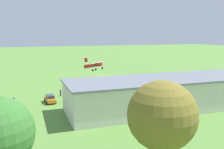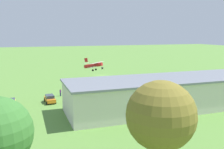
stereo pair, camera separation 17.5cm
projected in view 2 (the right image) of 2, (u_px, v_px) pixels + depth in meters
The scene contains 9 objects.
ground_plane at pixel (102, 75), 86.31m from camera, with size 400.00×400.00×0.00m, color #568438.
hangar at pixel (167, 93), 48.31m from camera, with size 38.90×12.08×5.95m.
biplane at pixel (94, 65), 79.70m from camera, with size 7.32×7.32×4.06m.
car_orange at pixel (50, 99), 52.49m from camera, with size 2.25×4.18×1.62m.
car_yellow at pixel (11, 103), 49.21m from camera, with size 2.10×4.25×1.61m.
person_beside_truck at pixel (60, 93), 58.01m from camera, with size 0.46×0.46×1.60m.
person_at_fence_line at pixel (70, 93), 58.16m from camera, with size 0.46×0.46×1.55m.
person_watching_takeoff at pixel (200, 85), 67.19m from camera, with size 0.51×0.51×1.54m.
tree_at_field_edge at pixel (161, 116), 23.07m from camera, with size 6.53×6.53×10.15m.
Camera 2 is at (25.42, 81.29, 14.35)m, focal length 40.33 mm.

